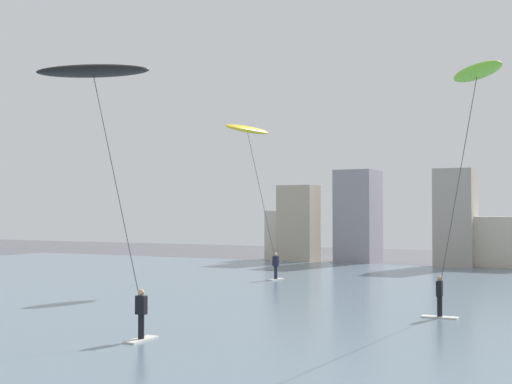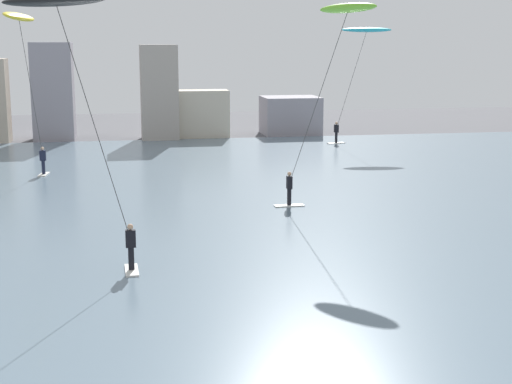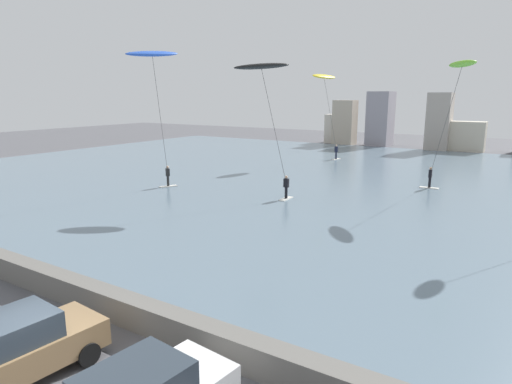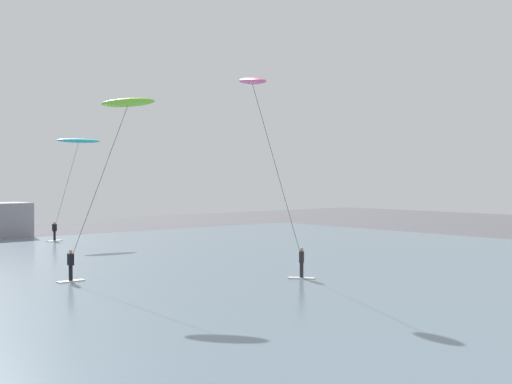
% 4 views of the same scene
% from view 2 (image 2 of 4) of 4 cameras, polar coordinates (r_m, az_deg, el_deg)
% --- Properties ---
extents(water_bay, '(84.00, 52.00, 0.10)m').
position_cam_2_polar(water_bay, '(35.69, -2.31, -1.32)').
color(water_bay, slate).
rests_on(water_bay, ground).
extents(far_shore_buildings, '(29.74, 5.21, 7.65)m').
position_cam_2_polar(far_shore_buildings, '(62.62, -10.87, 6.52)').
color(far_shore_buildings, beige).
rests_on(far_shore_buildings, ground).
extents(kitesurfer_lime, '(3.85, 4.13, 9.35)m').
position_cam_2_polar(kitesurfer_lime, '(33.65, 6.26, 11.68)').
color(kitesurfer_lime, silver).
rests_on(kitesurfer_lime, water_bay).
extents(kitesurfer_yellow, '(1.98, 5.26, 9.27)m').
position_cam_2_polar(kitesurfer_yellow, '(43.31, -17.09, 11.55)').
color(kitesurfer_yellow, silver).
rests_on(kitesurfer_yellow, water_bay).
extents(kitesurfer_cyan, '(4.76, 1.65, 8.65)m').
position_cam_2_polar(kitesurfer_cyan, '(58.45, 8.06, 11.32)').
color(kitesurfer_cyan, silver).
rests_on(kitesurfer_cyan, water_bay).
extents(kitesurfer_black, '(4.14, 3.27, 9.24)m').
position_cam_2_polar(kitesurfer_black, '(25.43, -14.23, 12.32)').
color(kitesurfer_black, silver).
rests_on(kitesurfer_black, water_bay).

